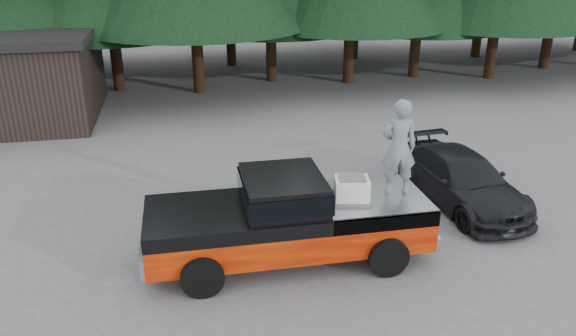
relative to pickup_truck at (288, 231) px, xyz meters
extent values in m
plane|color=#4C4C4E|center=(-0.13, -0.02, -0.67)|extent=(120.00, 120.00, 0.00)
cube|color=black|center=(-0.10, 0.00, 0.96)|extent=(1.66, 1.90, 0.59)
cube|color=silver|center=(1.29, -0.18, 0.90)|extent=(0.79, 0.69, 0.47)
imported|color=slate|center=(2.33, 0.02, 1.69)|extent=(0.81, 0.58, 2.05)
imported|color=black|center=(4.87, 1.82, -0.01)|extent=(2.28, 4.65, 1.30)
camera|label=1|loc=(-2.02, -10.16, 5.69)|focal=35.00mm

